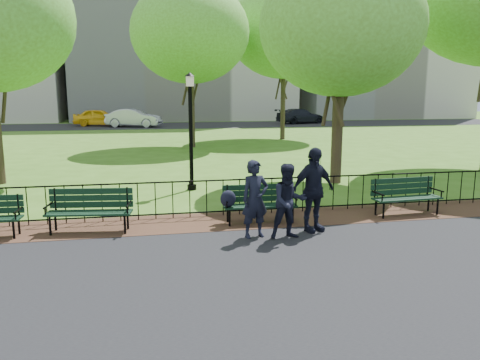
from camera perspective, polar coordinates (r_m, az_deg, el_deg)
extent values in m
plane|color=#3D631A|center=(9.55, 3.47, -7.25)|extent=(120.00, 120.00, 0.00)
cube|color=black|center=(6.55, 11.28, -16.01)|extent=(60.00, 9.20, 0.01)
cube|color=#3B2318|center=(10.94, 1.48, -4.84)|extent=(60.00, 1.60, 0.01)
cube|color=black|center=(43.95, -8.17, 6.61)|extent=(70.00, 9.00, 0.01)
cylinder|color=black|center=(11.23, 0.95, 0.09)|extent=(24.00, 0.04, 0.04)
cylinder|color=black|center=(11.39, 0.94, -3.67)|extent=(24.00, 0.04, 0.04)
cylinder|color=black|center=(11.31, 0.94, -2.05)|extent=(0.02, 0.02, 0.90)
cube|color=beige|center=(64.11, 16.00, 18.26)|extent=(20.00, 15.00, 24.00)
cube|color=black|center=(10.57, 2.46, -3.16)|extent=(1.67, 0.50, 0.04)
cube|color=black|center=(10.73, 2.22, -1.21)|extent=(1.66, 0.09, 0.41)
cylinder|color=black|center=(10.34, -1.27, -4.64)|extent=(0.05, 0.05, 0.41)
cylinder|color=black|center=(10.63, 6.44, -4.29)|extent=(0.05, 0.05, 0.41)
cylinder|color=black|center=(10.66, -1.52, -4.18)|extent=(0.05, 0.05, 0.41)
cylinder|color=black|center=(10.94, 5.98, -3.85)|extent=(0.05, 0.05, 0.41)
cylinder|color=black|center=(10.41, -1.76, -2.43)|extent=(0.05, 0.52, 0.04)
cylinder|color=black|center=(10.71, 6.58, -2.12)|extent=(0.05, 0.52, 0.04)
ellipsoid|color=black|center=(10.31, -1.46, -2.31)|extent=(0.35, 0.25, 0.38)
cube|color=black|center=(10.34, -17.91, -3.83)|extent=(1.80, 0.69, 0.04)
cube|color=black|center=(10.51, -17.69, -1.71)|extent=(1.75, 0.26, 0.44)
cylinder|color=black|center=(10.45, -22.15, -5.21)|extent=(0.05, 0.05, 0.44)
cylinder|color=black|center=(10.07, -13.86, -5.29)|extent=(0.05, 0.05, 0.44)
cylinder|color=black|center=(10.77, -21.57, -4.71)|extent=(0.05, 0.05, 0.44)
cylinder|color=black|center=(10.41, -13.53, -4.77)|extent=(0.05, 0.05, 0.44)
cylinder|color=black|center=(10.54, -22.36, -2.87)|extent=(0.11, 0.55, 0.04)
cylinder|color=black|center=(10.13, -13.41, -2.87)|extent=(0.11, 0.55, 0.04)
cylinder|color=black|center=(10.51, -25.88, -5.50)|extent=(0.05, 0.05, 0.41)
cylinder|color=black|center=(10.81, -25.34, -5.03)|extent=(0.05, 0.05, 0.41)
cylinder|color=black|center=(10.55, -25.44, -3.34)|extent=(0.07, 0.51, 0.04)
cube|color=black|center=(11.95, 19.72, -2.12)|extent=(1.73, 0.57, 0.04)
cube|color=black|center=(12.09, 19.15, -0.37)|extent=(1.70, 0.15, 0.43)
cylinder|color=black|center=(11.46, 17.10, -3.58)|extent=(0.05, 0.05, 0.43)
cylinder|color=black|center=(12.30, 22.94, -3.01)|extent=(0.05, 0.05, 0.43)
cylinder|color=black|center=(11.74, 16.22, -3.20)|extent=(0.05, 0.05, 0.43)
cylinder|color=black|center=(12.56, 21.99, -2.67)|extent=(0.05, 0.05, 0.43)
cylinder|color=black|center=(11.48, 16.47, -1.56)|extent=(0.07, 0.53, 0.04)
cylinder|color=black|center=(12.39, 22.83, -1.09)|extent=(0.07, 0.53, 0.04)
cylinder|color=black|center=(14.42, -5.89, -0.87)|extent=(0.28, 0.28, 0.16)
cylinder|color=black|center=(14.21, -6.00, 5.09)|extent=(0.12, 0.12, 3.17)
cube|color=beige|center=(14.15, -6.13, 11.88)|extent=(0.22, 0.22, 0.30)
cone|color=black|center=(14.15, -6.15, 12.68)|extent=(0.32, 0.32, 0.12)
cylinder|color=#2D2116|center=(15.63, 11.74, 5.21)|extent=(0.35, 0.35, 3.05)
ellipsoid|color=#578C2A|center=(15.70, 12.23, 17.86)|extent=(5.14, 5.14, 4.37)
cylinder|color=#2D2116|center=(25.85, -5.91, 8.13)|extent=(0.34, 0.34, 3.73)
ellipsoid|color=#578C2A|center=(26.02, -6.10, 17.46)|extent=(6.29, 6.29, 5.34)
cylinder|color=#2D2116|center=(30.35, 5.25, 8.89)|extent=(0.30, 0.30, 4.16)
ellipsoid|color=#578C2A|center=(30.59, 5.40, 17.73)|extent=(7.00, 7.00, 5.95)
imported|color=black|center=(9.47, 1.84, -2.34)|extent=(0.65, 0.49, 1.59)
imported|color=black|center=(9.44, 5.98, -2.61)|extent=(0.76, 0.42, 1.53)
imported|color=black|center=(9.99, 8.90, -1.17)|extent=(1.13, 0.74, 1.80)
imported|color=yellow|center=(44.51, -16.76, 7.32)|extent=(4.72, 2.43, 1.54)
imported|color=#AFB2B7|center=(42.32, -12.82, 7.38)|extent=(5.06, 3.04, 1.58)
imported|color=black|center=(46.62, 7.38, 7.74)|extent=(5.34, 3.34, 1.44)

